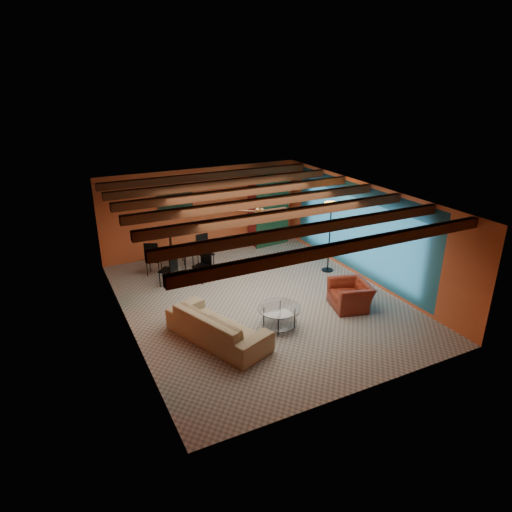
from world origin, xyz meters
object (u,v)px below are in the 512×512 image
floor_lamp (329,237)px  armchair (350,295)px  potted_plant (269,172)px  coffee_table (279,317)px  sofa (218,326)px  dining_table (181,258)px  vase (180,237)px  armoire (268,212)px

floor_lamp → armchair: bearing=-111.0°
potted_plant → coffee_table: bearing=-115.3°
sofa → floor_lamp: bearing=-85.9°
dining_table → floor_lamp: floor_lamp is taller
floor_lamp → sofa: bearing=-154.5°
sofa → vase: (0.38, 3.71, 0.77)m
armoire → floor_lamp: 2.94m
dining_table → armchair: bearing=-50.6°
dining_table → potted_plant: 4.15m
coffee_table → vase: vase is taller
armchair → coffee_table: (-2.04, -0.06, -0.08)m
sofa → coffee_table: size_ratio=2.46×
sofa → potted_plant: (3.84, 4.95, 2.08)m
armchair → dining_table: bearing=-125.7°
floor_lamp → dining_table: bearing=156.9°
armchair → vase: (-3.10, 3.77, 0.80)m
sofa → vase: vase is taller
armoire → potted_plant: 1.35m
coffee_table → armchair: bearing=1.7°
dining_table → potted_plant: bearing=19.7°
armchair → armoire: size_ratio=0.46×
armoire → sofa: bearing=-134.2°
armchair → potted_plant: bearing=-169.2°
armchair → coffee_table: 2.04m
armchair → potted_plant: size_ratio=1.92×
armoire → potted_plant: bearing=0.0°
floor_lamp → armoire: bearing=98.8°
armoire → vase: (-3.46, -1.24, 0.04)m
potted_plant → armchair: bearing=-94.1°
armchair → dining_table: (-3.10, 3.77, 0.19)m
armchair → floor_lamp: (0.81, 2.10, 0.71)m
sofa → potted_plant: bearing=-59.1°
armchair → vase: vase is taller
armoire → vase: armoire is taller
vase → dining_table: bearing=0.0°
vase → armchair: bearing=-50.6°
potted_plant → floor_lamp: bearing=-81.2°
floor_lamp → potted_plant: bearing=98.8°
vase → potted_plant: bearing=19.7°
coffee_table → potted_plant: 6.02m
coffee_table → floor_lamp: (2.85, 2.16, 0.78)m
armchair → armoire: (0.36, 5.01, 0.76)m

